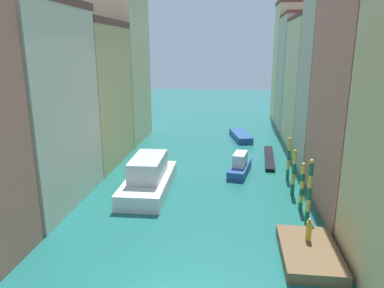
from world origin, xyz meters
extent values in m
plane|color=#1E6B66|center=(0.00, 24.50, 0.00)|extent=(154.00, 154.00, 0.00)
cube|color=beige|center=(-13.59, 12.06, 8.11)|extent=(7.03, 11.47, 16.21)
cube|color=brown|center=(-13.59, 12.06, 16.55)|extent=(7.17, 11.70, 0.66)
cube|color=#DBB77A|center=(-13.59, 23.62, 7.64)|extent=(7.03, 11.24, 15.29)
cube|color=brown|center=(-13.59, 23.62, 15.63)|extent=(7.17, 11.47, 0.68)
cube|color=beige|center=(-13.59, 34.62, 9.98)|extent=(7.03, 10.16, 19.96)
cube|color=#C6705B|center=(13.59, 14.24, 9.90)|extent=(7.03, 11.87, 19.80)
cube|color=#BCB299|center=(13.59, 23.98, 10.11)|extent=(7.03, 7.05, 20.22)
cube|color=beige|center=(13.59, 33.53, 8.26)|extent=(7.03, 11.54, 16.51)
cube|color=brown|center=(13.59, 33.53, 16.75)|extent=(7.17, 11.77, 0.47)
cube|color=#BCB299|center=(13.59, 44.53, 8.90)|extent=(7.03, 9.52, 17.81)
cube|color=brown|center=(13.59, 44.53, 18.02)|extent=(7.17, 9.71, 0.43)
cube|color=beige|center=(13.59, 53.54, 10.19)|extent=(7.03, 7.79, 20.38)
cube|color=brown|center=(13.59, 53.54, 20.74)|extent=(7.17, 7.95, 0.73)
cube|color=brown|center=(8.00, 5.74, 0.35)|extent=(3.55, 5.86, 0.71)
cylinder|color=gold|center=(8.07, 6.72, 1.35)|extent=(0.36, 0.36, 1.29)
sphere|color=tan|center=(8.07, 6.72, 2.13)|extent=(0.26, 0.26, 0.26)
cylinder|color=#197247|center=(8.75, 10.67, 0.48)|extent=(0.34, 0.34, 0.96)
cylinder|color=#E5D14C|center=(8.75, 10.67, 1.43)|extent=(0.34, 0.34, 0.96)
cylinder|color=#197247|center=(8.75, 10.67, 2.39)|extent=(0.34, 0.34, 0.96)
cylinder|color=#E5D14C|center=(8.75, 10.67, 3.35)|extent=(0.34, 0.34, 0.96)
cylinder|color=#197247|center=(8.75, 10.67, 4.30)|extent=(0.34, 0.34, 0.96)
sphere|color=gold|center=(8.75, 10.67, 4.92)|extent=(0.38, 0.38, 0.38)
cylinder|color=#197247|center=(8.67, 13.05, 0.31)|extent=(0.33, 0.33, 0.63)
cylinder|color=#E5D14C|center=(8.67, 13.05, 0.94)|extent=(0.33, 0.33, 0.63)
cylinder|color=#197247|center=(8.67, 13.05, 1.56)|extent=(0.33, 0.33, 0.63)
cylinder|color=#E5D14C|center=(8.67, 13.05, 2.19)|extent=(0.33, 0.33, 0.63)
cylinder|color=#197247|center=(8.67, 13.05, 2.81)|extent=(0.33, 0.33, 0.63)
cylinder|color=#E5D14C|center=(8.67, 13.05, 3.44)|extent=(0.33, 0.33, 0.63)
sphere|color=gold|center=(8.67, 13.05, 3.88)|extent=(0.36, 0.36, 0.36)
cylinder|color=#197247|center=(8.48, 16.27, 0.49)|extent=(0.35, 0.35, 0.98)
cylinder|color=#E5D14C|center=(8.48, 16.27, 1.46)|extent=(0.35, 0.35, 0.98)
cylinder|color=#197247|center=(8.48, 16.27, 2.44)|extent=(0.35, 0.35, 0.98)
cylinder|color=#E5D14C|center=(8.48, 16.27, 3.42)|extent=(0.35, 0.35, 0.98)
sphere|color=gold|center=(8.48, 16.27, 4.05)|extent=(0.39, 0.39, 0.39)
cylinder|color=#197247|center=(8.58, 20.25, 0.51)|extent=(0.31, 0.31, 1.02)
cylinder|color=#E5D14C|center=(8.58, 20.25, 1.53)|extent=(0.31, 0.31, 1.02)
cylinder|color=#197247|center=(8.58, 20.25, 2.55)|extent=(0.31, 0.31, 1.02)
cylinder|color=#E5D14C|center=(8.58, 20.25, 3.56)|extent=(0.31, 0.31, 1.02)
sphere|color=gold|center=(8.58, 20.25, 4.20)|extent=(0.35, 0.35, 0.35)
cube|color=white|center=(-4.82, 15.47, 0.70)|extent=(4.10, 9.98, 1.40)
cube|color=silver|center=(-4.82, 15.47, 2.36)|extent=(2.88, 5.45, 1.92)
cube|color=black|center=(7.32, 26.80, 0.19)|extent=(1.62, 9.57, 0.38)
cube|color=#234C93|center=(3.73, 21.49, 0.45)|extent=(2.71, 5.89, 0.90)
cube|color=silver|center=(3.73, 21.49, 1.56)|extent=(1.68, 2.79, 1.33)
cube|color=#234C93|center=(4.01, 36.60, 0.45)|extent=(3.48, 7.11, 0.90)
camera|label=1|loc=(2.95, -15.34, 13.00)|focal=33.57mm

